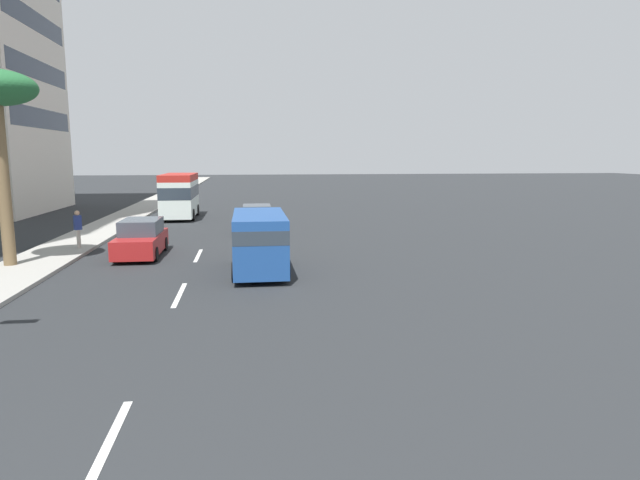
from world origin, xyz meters
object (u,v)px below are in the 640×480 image
car_third (257,220)px  van_fourth (259,239)px  car_second (141,239)px  minibus_lead (180,194)px  pedestrian_near_lamp (78,227)px

car_third → van_fourth: van_fourth is taller
car_second → minibus_lead: bearing=-179.9°
minibus_lead → car_third: (-8.39, -5.43, -0.98)m
minibus_lead → car_third: size_ratio=1.51×
car_second → pedestrian_near_lamp: size_ratio=2.54×
van_fourth → pedestrian_near_lamp: 10.45m
minibus_lead → van_fourth: bearing=15.2°
car_second → van_fourth: (-4.27, -5.28, 0.54)m
minibus_lead → car_second: 15.38m
minibus_lead → car_second: size_ratio=1.37×
car_second → pedestrian_near_lamp: (1.77, 3.25, 0.37)m
minibus_lead → pedestrian_near_lamp: 13.97m
minibus_lead → car_second: minibus_lead is taller
car_second → car_third: bearing=142.3°
car_second → van_fourth: 6.81m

